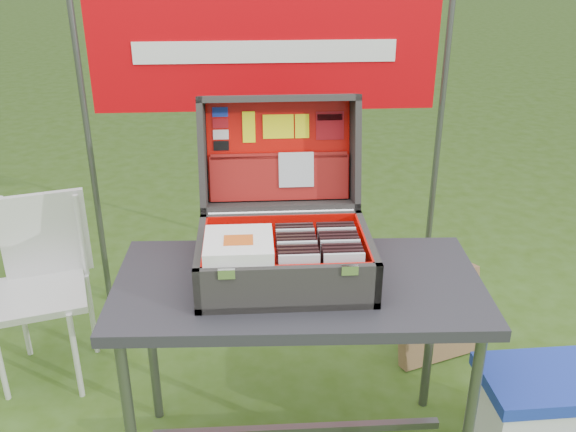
{
  "coord_description": "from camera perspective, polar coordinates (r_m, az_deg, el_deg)",
  "views": [
    {
      "loc": [
        -0.08,
        -1.88,
        1.84
      ],
      "look_at": [
        0.04,
        0.1,
        0.92
      ],
      "focal_mm": 40.0,
      "sensor_mm": 36.0,
      "label": 1
    }
  ],
  "objects": [
    {
      "name": "lid_card_neon_main",
      "position": [
        2.33,
        -0.87,
        7.96
      ],
      "size": [
        0.11,
        0.02,
        0.08
      ],
      "primitive_type": "cube",
      "rotation": [
        -1.8,
        0.0,
        0.0
      ],
      "color": "#EEEF12",
      "rests_on": "suitcase_lid_liner"
    },
    {
      "name": "lid_sticker_cc_a",
      "position": [
        2.33,
        -6.06,
        9.17
      ],
      "size": [
        0.06,
        0.01,
        0.03
      ],
      "primitive_type": "cube",
      "rotation": [
        -1.8,
        0.0,
        0.0
      ],
      "color": "#1933B2",
      "rests_on": "suitcase_lid_liner"
    },
    {
      "name": "chair_leg_br",
      "position": [
        3.1,
        -17.03,
        -8.38
      ],
      "size": [
        0.02,
        0.02,
        0.41
      ],
      "primitive_type": "cylinder",
      "color": "silver",
      "rests_on": "ground"
    },
    {
      "name": "suitcase_lid_rim_left",
      "position": [
        2.3,
        -7.6,
        5.46
      ],
      "size": [
        0.02,
        0.24,
        0.43
      ],
      "primitive_type": "cube",
      "rotation": [
        -1.8,
        0.0,
        0.0
      ],
      "color": "#3E3C39",
      "rests_on": "suitcase_lid_back"
    },
    {
      "name": "songbook_1",
      "position": [
        1.99,
        -4.4,
        -2.88
      ],
      "size": [
        0.21,
        0.21,
        0.0
      ],
      "primitive_type": "cube",
      "color": "white",
      "rests_on": "suitcase_base_wall_front"
    },
    {
      "name": "suitcase",
      "position": [
        2.07,
        -0.41,
        1.53
      ],
      "size": [
        0.57,
        0.56,
        0.53
      ],
      "primitive_type": null,
      "color": "#3E3C39",
      "rests_on": "table"
    },
    {
      "name": "cd_right_0",
      "position": [
        1.97,
        4.97,
        -5.2
      ],
      "size": [
        0.13,
        0.01,
        0.14
      ],
      "primitive_type": "cube",
      "color": "silver",
      "rests_on": "suitcase_liner_floor"
    },
    {
      "name": "table_leg_bl",
      "position": [
        2.58,
        -12.04,
        -10.95
      ],
      "size": [
        0.04,
        0.04,
        0.72
      ],
      "primitive_type": "cylinder",
      "color": "#59595B",
      "rests_on": "ground"
    },
    {
      "name": "cd_left_1",
      "position": [
        1.97,
        0.95,
        -5.02
      ],
      "size": [
        0.13,
        0.01,
        0.14
      ],
      "primitive_type": "cube",
      "color": "black",
      "rests_on": "suitcase_liner_floor"
    },
    {
      "name": "cd_right_7",
      "position": [
        2.1,
        4.38,
        -3.1
      ],
      "size": [
        0.13,
        0.01,
        0.14
      ],
      "primitive_type": "cube",
      "color": "black",
      "rests_on": "suitcase_liner_floor"
    },
    {
      "name": "banner",
      "position": [
        3.02,
        -2.04,
        14.42
      ],
      "size": [
        1.6,
        0.02,
        0.55
      ],
      "primitive_type": "cube",
      "color": "#BE0209",
      "rests_on": "banner_post_left"
    },
    {
      "name": "cd_left_10",
      "position": [
        2.15,
        0.54,
        -2.38
      ],
      "size": [
        0.13,
        0.01,
        0.14
      ],
      "primitive_type": "cube",
      "color": "black",
      "rests_on": "suitcase_liner_floor"
    },
    {
      "name": "songbook_0",
      "position": [
        1.99,
        -4.39,
        -3.01
      ],
      "size": [
        0.21,
        0.21,
        0.0
      ],
      "primitive_type": "cube",
      "color": "white",
      "rests_on": "suitcase_base_wall_front"
    },
    {
      "name": "cd_right_2",
      "position": [
        2.01,
        4.79,
        -4.57
      ],
      "size": [
        0.13,
        0.01,
        0.14
      ],
      "primitive_type": "cube",
      "color": "black",
      "rests_on": "suitcase_liner_floor"
    },
    {
      "name": "songbook_7",
      "position": [
        1.98,
        -4.43,
        -2.11
      ],
      "size": [
        0.21,
        0.21,
        0.0
      ],
      "primitive_type": "cube",
      "color": "white",
      "rests_on": "suitcase_base_wall_front"
    },
    {
      "name": "suitcase_liner_floor",
      "position": [
        2.12,
        -0.3,
        -5.03
      ],
      "size": [
        0.52,
        0.36,
        0.01
      ],
      "primitive_type": "cube",
      "color": "#EB0000",
      "rests_on": "suitcase_base_bottom"
    },
    {
      "name": "cd_right_1",
      "position": [
        1.99,
        4.88,
        -4.88
      ],
      "size": [
        0.13,
        0.01,
        0.14
      ],
      "primitive_type": "cube",
      "color": "black",
      "rests_on": "suitcase_liner_floor"
    },
    {
      "name": "table_top",
      "position": [
        2.14,
        0.91,
        -6.22
      ],
      "size": [
        1.24,
        0.65,
        0.04
      ],
      "primitive_type": "cube",
      "rotation": [
        0.0,
        0.0,
        -0.04
      ],
      "color": "#29292D",
      "rests_on": "ground"
    },
    {
      "name": "suitcase_pocket_edge",
      "position": [
        2.32,
        -0.8,
        5.39
      ],
      "size": [
        0.49,
        0.02,
        0.02
      ],
      "primitive_type": "cube",
      "rotation": [
        -1.8,
        0.0,
        0.0
      ],
      "color": "maroon",
      "rests_on": "suitcase_lid_pocket"
    },
    {
      "name": "cd_left_9",
      "position": [
        2.13,
        0.58,
        -2.65
      ],
      "size": [
        0.13,
        0.01,
        0.14
      ],
      "primitive_type": "cube",
      "color": "black",
      "rests_on": "suitcase_liner_floor"
    },
    {
      "name": "banner_text",
      "position": [
        3.01,
        -2.03,
        14.38
      ],
      "size": [
        1.2,
        0.0,
        0.1
      ],
      "primitive_type": "cube",
      "color": "white",
      "rests_on": "banner"
    },
    {
      "name": "table_leg_fr",
      "position": [
        2.28,
        15.88,
        -16.97
      ],
      "size": [
        0.04,
        0.04,
        0.72
      ],
      "primitive_type": "cylinder",
      "color": "#59595B",
      "rests_on": "ground"
    },
    {
      "name": "cooler_body",
      "position": [
        2.64,
        21.06,
        -16.7
      ],
      "size": [
        0.41,
        0.31,
        0.32
      ],
      "primitive_type": "cube",
      "rotation": [
        0.0,
        0.0,
        0.03
      ],
      "color": "white",
      "rests_on": "ground"
    },
    {
      "name": "songbook_3",
      "position": [
        1.99,
        -4.41,
        -2.62
      ],
      "size": [
        0.21,
        0.21,
        0.0
      ],
      "primitive_type": "cube",
      "color": "white",
      "rests_on": "suitcase_base_wall_front"
    },
    {
      "name": "lid_card_neon_small",
      "position": [
        2.33,
        1.26,
        7.99
      ],
      "size": [
        0.05,
        0.02,
        0.08
      ],
      "primitive_type": "cube",
      "rotation": [
        -1.8,
        0.0,
        0.0
      ],
      "color": "#EEEF12",
      "rests_on": "suitcase_lid_liner"
    },
    {
      "name": "suitcase_liner_wall_back",
      "position": [
        2.25,
        -0.56,
        -1.44
      ],
      "size": [
        0.52,
        0.01,
        0.13
      ],
      "primitive_type": "cube",
      "color": "#EB0000",
      "rests_on": "suitcase_base_bottom"
    },
    {
      "name": "cd_right_5",
      "position": [
        2.07,
        4.54,
        -3.67
      ],
      "size": [
        0.13,
        0.01,
        0.14
      ],
      "primitive_type": "cube",
      "color": "black",
      "rests_on": "suitcase_liner_floor"
    },
    {
      "name": "banner_post_left",
      "position": [
        3.24,
        -17.22,
        5.79
      ],
      "size": [
        0.03,
        0.03,
        1.7
      ],
      "primitive_type": "cylinder",
      "color": "#59595B",
      "rests_on": "ground"
    },
    {
      "name": "cd_right_9",
      "position": [
        2.14,
        4.22,
        -2.54
      ],
      "size": [
        0.13,
        0.01,
        0.14
      ],
      "primitive_type": "cube",
      "color": "black",
      "rests_on": "suitcase_liner_floor"
    },
    {
      "name": "suitcase_lid_liner",
      "position": [
        2.34,
        -0.84,
        5.77
      ],
      "size": [
        0.52,
        0.09,
        0.35
      ],
      "primitive_type": "cube",
      "rotation": [
        -1.8,
        0.0,
        0.0
      ],
      "color": "#EB0000",
      "rests_on": "suitcase_lid_back"
    },
    {
      "name": "songbook_2",
      "position": [
        1.99,
        -4.4,
        -2.75
      ],
      "size": [
        0.21,
        0.21,
        0.0
      ],
      "primitive_type": "cube",
      "color": "white",
      "rests_on": "suitcase_base_wall_front"
    },
    {
      "name": "suitcase_latch_right",
      "position": [
        1.91,
        5.52,
        -4.81
      ],
      "size": [
        0.05,
        0.01,
        0.03
      ],
      "primitive_type": "cube",
      "color": "silver",
      "rests_on": "suitcase_base_wall_front"
    },
    {
      "name": "table",
      "position": [
        2.34,
        0.85,
        -13.79
      ],
      "size": [
        1.24,
        0.65,
        0.76
      ],
      "primitive_type": null,
      "rotation": [
        0.0,
        0.0,
        -0.04
      ],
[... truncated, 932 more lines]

